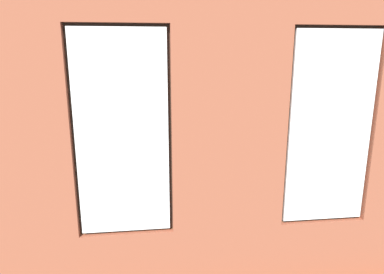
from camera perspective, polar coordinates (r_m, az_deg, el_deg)
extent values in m
cube|color=brown|center=(6.27, 0.31, -9.54)|extent=(6.64, 5.99, 0.10)
cube|color=#9E5138|center=(3.29, 6.15, -0.91)|extent=(1.10, 0.16, 3.20)
cube|color=#9E5138|center=(4.11, 20.02, -17.31)|extent=(0.89, 0.16, 0.74)
cube|color=white|center=(3.59, 22.04, 1.13)|extent=(0.83, 0.03, 1.88)
cube|color=#38281E|center=(3.64, 21.59, 1.33)|extent=(0.89, 0.04, 1.94)
cube|color=#9E5138|center=(3.73, -10.46, -20.05)|extent=(0.89, 0.16, 0.74)
cube|color=white|center=(3.15, -11.55, 0.23)|extent=(0.83, 0.03, 1.88)
cube|color=#38281E|center=(3.21, -11.47, 0.48)|extent=(0.89, 0.04, 1.94)
cube|color=olive|center=(3.71, 5.43, -14.03)|extent=(3.09, 0.24, 0.06)
cube|color=black|center=(3.29, 6.01, 7.59)|extent=(0.39, 0.03, 0.55)
cube|color=#389360|center=(3.31, 5.95, 7.62)|extent=(0.33, 0.01, 0.49)
cube|color=white|center=(6.01, -28.82, 4.12)|extent=(0.10, 4.99, 3.20)
cube|color=black|center=(4.40, -5.70, -16.63)|extent=(2.06, 0.85, 0.42)
cube|color=black|center=(3.92, -5.72, -13.98)|extent=(2.06, 0.24, 0.38)
cube|color=black|center=(4.36, 6.66, -12.33)|extent=(0.22, 0.85, 0.24)
cube|color=black|center=(4.34, -18.36, -13.11)|extent=(0.22, 0.85, 0.24)
cube|color=black|center=(4.33, -0.30, -13.02)|extent=(0.74, 0.65, 0.12)
cube|color=black|center=(4.32, -11.33, -13.37)|extent=(0.74, 0.65, 0.12)
cube|color=black|center=(6.37, 21.89, -7.70)|extent=(0.89, 1.86, 0.42)
cube|color=black|center=(6.40, 24.80, -4.09)|extent=(0.28, 1.85, 0.38)
cube|color=black|center=(6.96, 19.09, -2.97)|extent=(0.85, 0.24, 0.24)
cube|color=black|center=(5.61, 25.97, -7.62)|extent=(0.85, 0.24, 0.24)
cube|color=black|center=(6.56, 20.40, -4.45)|extent=(0.66, 0.66, 0.12)
cube|color=black|center=(5.97, 23.32, -6.49)|extent=(0.66, 0.66, 0.12)
cube|color=#A87547|center=(5.83, -2.07, -6.49)|extent=(1.56, 0.82, 0.04)
cube|color=#A87547|center=(6.33, 4.22, -6.95)|extent=(0.07, 0.07, 0.39)
cube|color=#A87547|center=(6.23, -9.01, -7.46)|extent=(0.07, 0.07, 0.39)
cube|color=#A87547|center=(5.69, 5.60, -9.42)|extent=(0.07, 0.07, 0.39)
cube|color=#A87547|center=(5.58, -9.23, -10.05)|extent=(0.07, 0.07, 0.39)
cylinder|color=#4C4C51|center=(5.89, -4.06, -5.53)|extent=(0.09, 0.09, 0.11)
cylinder|color=#B7333D|center=(5.67, -6.71, -6.30)|extent=(0.08, 0.08, 0.13)
cylinder|color=gray|center=(5.71, -0.79, -6.26)|extent=(0.12, 0.12, 0.09)
sphere|color=#337F38|center=(5.67, -0.79, -5.20)|extent=(0.14, 0.14, 0.14)
cube|color=#B2B2B7|center=(5.82, -2.07, -6.21)|extent=(0.13, 0.17, 0.02)
cube|color=#59595B|center=(6.01, 1.91, -5.57)|extent=(0.16, 0.15, 0.02)
cube|color=black|center=(6.31, -24.59, -7.93)|extent=(1.24, 0.42, 0.47)
cube|color=black|center=(6.22, -24.83, -5.70)|extent=(0.47, 0.20, 0.05)
cube|color=black|center=(6.20, -24.88, -5.22)|extent=(0.06, 0.04, 0.06)
cube|color=black|center=(6.11, -25.19, -2.27)|extent=(1.07, 0.04, 0.60)
cube|color=black|center=(6.13, -25.13, -2.21)|extent=(1.02, 0.01, 0.55)
cylinder|color=olive|center=(7.60, -6.07, -3.87)|extent=(0.52, 0.52, 0.28)
ellipsoid|color=silver|center=(7.51, -6.13, -1.38)|extent=(1.15, 1.15, 0.46)
ellipsoid|color=navy|center=(7.48, -6.82, -0.55)|extent=(0.44, 0.44, 0.18)
cylinder|color=#9E5638|center=(6.92, 5.07, -5.94)|extent=(0.22, 0.22, 0.21)
cylinder|color=brown|center=(6.87, 5.10, -4.61)|extent=(0.03, 0.03, 0.13)
ellipsoid|color=#337F38|center=(6.80, 5.14, -2.64)|extent=(0.41, 0.41, 0.36)
cylinder|color=gray|center=(7.42, 14.40, -4.97)|extent=(0.19, 0.19, 0.21)
cylinder|color=brown|center=(7.37, 14.48, -3.68)|extent=(0.03, 0.03, 0.14)
ellipsoid|color=#1E5B28|center=(7.31, 14.58, -2.11)|extent=(0.41, 0.41, 0.28)
cylinder|color=#9E5638|center=(8.15, -18.29, -2.98)|extent=(0.32, 0.32, 0.36)
cylinder|color=brown|center=(8.03, -18.53, 0.18)|extent=(0.06, 0.06, 0.56)
cone|color=#3D8E42|center=(8.01, -20.55, 3.88)|extent=(0.63, 0.22, 0.62)
cone|color=#3D8E42|center=(7.72, -19.43, 3.79)|extent=(0.25, 0.60, 0.65)
cone|color=#3D8E42|center=(7.90, -16.76, 3.75)|extent=(0.67, 0.19, 0.55)
cone|color=#3D8E42|center=(8.20, -18.14, 4.06)|extent=(0.26, 0.67, 0.57)
cylinder|color=#9E5638|center=(8.66, 15.01, -2.00)|extent=(0.30, 0.30, 0.30)
cylinder|color=brown|center=(8.60, 15.10, -0.59)|extent=(0.05, 0.05, 0.14)
ellipsoid|color=#3D8E42|center=(8.52, 15.25, 1.77)|extent=(0.71, 0.71, 0.59)
cylinder|color=brown|center=(5.25, -22.11, -13.13)|extent=(0.26, 0.26, 0.30)
cylinder|color=brown|center=(5.15, -22.34, -10.85)|extent=(0.04, 0.04, 0.16)
ellipsoid|color=#337F38|center=(5.04, -22.66, -7.62)|extent=(0.50, 0.50, 0.46)
cylinder|color=brown|center=(4.66, 13.50, -15.26)|extent=(0.37, 0.37, 0.40)
cylinder|color=brown|center=(4.49, 13.77, -11.04)|extent=(0.07, 0.07, 0.36)
cone|color=#286B2D|center=(4.23, 11.59, -6.08)|extent=(0.53, 0.20, 0.59)
cone|color=#286B2D|center=(4.16, 13.22, -6.21)|extent=(0.39, 0.43, 0.62)
cone|color=#286B2D|center=(4.17, 16.33, -7.14)|extent=(0.30, 0.58, 0.54)
cone|color=#286B2D|center=(4.42, 16.88, -5.70)|extent=(0.55, 0.12, 0.57)
cone|color=#286B2D|center=(4.52, 14.15, -4.77)|extent=(0.28, 0.50, 0.61)
cone|color=#286B2D|center=(4.47, 12.06, -5.01)|extent=(0.34, 0.51, 0.59)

